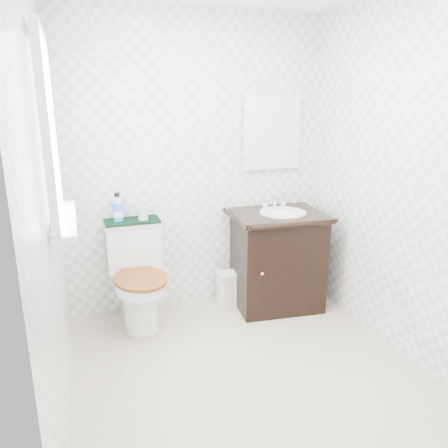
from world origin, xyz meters
TOP-DOWN VIEW (x-y plane):
  - floor at (0.00, 0.00)m, footprint 2.40×2.40m
  - wall_back at (0.00, 1.20)m, footprint 2.40×0.00m
  - wall_front at (0.00, -1.20)m, footprint 2.40×0.00m
  - wall_left at (-1.10, 0.00)m, footprint 0.00×2.40m
  - wall_right at (1.10, 0.00)m, footprint 0.00×2.40m
  - window at (-1.07, 0.25)m, footprint 0.02×0.70m
  - mirror at (0.66, 1.18)m, footprint 0.50×0.02m
  - toilet at (-0.56, 0.97)m, footprint 0.43×0.65m
  - vanity at (0.61, 0.90)m, footprint 0.78×0.69m
  - trash_bin at (0.23, 1.02)m, footprint 0.21×0.17m
  - towel at (-0.56, 1.09)m, footprint 0.42×0.22m
  - mouthwash_bottle at (-0.66, 1.10)m, footprint 0.08×0.08m
  - cup at (-0.48, 1.07)m, footprint 0.08×0.08m
  - soap_bar at (0.61, 0.99)m, footprint 0.07×0.05m

SIDE VIEW (x-z plane):
  - floor at x=0.00m, z-range 0.00..0.00m
  - trash_bin at x=0.23m, z-range 0.00..0.30m
  - toilet at x=-0.56m, z-range -0.05..0.75m
  - vanity at x=0.61m, z-range -0.03..0.89m
  - towel at x=-0.56m, z-range 0.80..0.81m
  - soap_bar at x=0.61m, z-range 0.82..0.84m
  - cup at x=-0.48m, z-range 0.81..0.92m
  - mouthwash_bottle at x=-0.66m, z-range 0.81..1.02m
  - wall_back at x=0.00m, z-range 0.00..2.40m
  - wall_front at x=0.00m, z-range 0.00..2.40m
  - wall_left at x=-1.10m, z-range 0.00..2.40m
  - wall_right at x=1.10m, z-range 0.00..2.40m
  - mirror at x=0.66m, z-range 1.15..1.75m
  - window at x=-1.07m, z-range 1.10..2.00m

